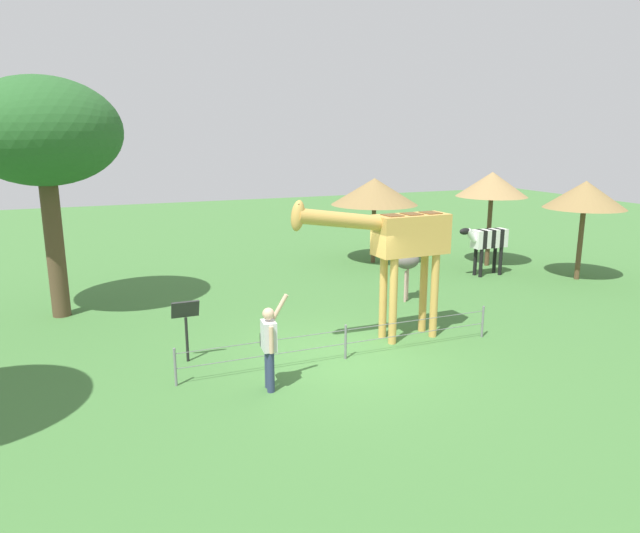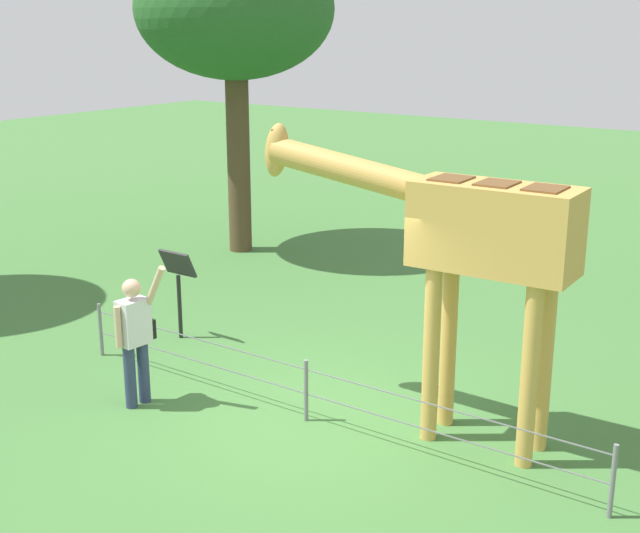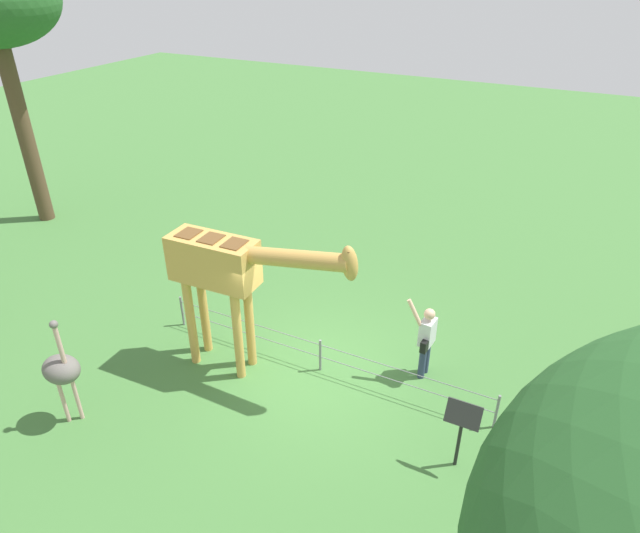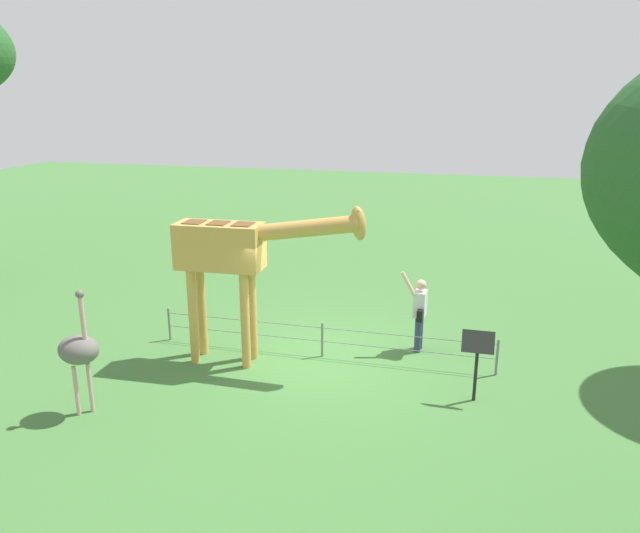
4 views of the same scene
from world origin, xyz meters
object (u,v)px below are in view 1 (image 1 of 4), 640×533
shade_hut_aside (374,192)px  ostrich (407,260)px  visitor (269,343)px  zebra (487,241)px  shade_hut_near (492,185)px  tree_east (43,134)px  giraffe (399,242)px  info_sign (186,318)px  shade_hut_far (585,195)px

shade_hut_aside → ostrich: bearing=73.2°
visitor → zebra: (-9.32, -5.68, 0.26)m
visitor → shade_hut_near: shade_hut_near is taller
shade_hut_aside → tree_east: 10.96m
ostrich → shade_hut_aside: size_ratio=0.72×
shade_hut_near → shade_hut_aside: size_ratio=1.07×
visitor → giraffe: bearing=-157.3°
ostrich → info_sign: ostrich is taller
info_sign → tree_east: bearing=-59.7°
shade_hut_near → shade_hut_aside: bearing=-29.4°
zebra → tree_east: bearing=-2.6°
tree_east → zebra: bearing=177.4°
giraffe → ostrich: size_ratio=1.68×
visitor → zebra: 10.91m
giraffe → shade_hut_far: giraffe is taller
giraffe → tree_east: (7.22, -4.81, 2.35)m
shade_hut_far → info_sign: shade_hut_far is taller
giraffe → shade_hut_aside: 8.09m
visitor → shade_hut_aside: size_ratio=0.57×
ostrich → shade_hut_near: (-5.02, -2.81, 1.71)m
giraffe → info_sign: size_ratio=2.87×
info_sign → ostrich: bearing=-161.9°
shade_hut_aside → giraffe: bearing=66.4°
ostrich → shade_hut_far: bearing=-179.4°
shade_hut_far → ostrich: bearing=0.6°
info_sign → shade_hut_near: bearing=-156.8°
shade_hut_aside → info_sign: bearing=41.2°
info_sign → shade_hut_far: bearing=-170.4°
ostrich → shade_hut_near: bearing=-150.7°
tree_east → giraffe: bearing=146.3°
shade_hut_far → tree_east: 15.72m
zebra → giraffe: bearing=35.9°
ostrich → shade_hut_far: size_ratio=0.71×
zebra → shade_hut_far: 3.28m
shade_hut_aside → tree_east: (10.45, 2.60, 2.03)m
giraffe → visitor: giraffe is taller
visitor → info_sign: bearing=-58.5°
giraffe → info_sign: giraffe is taller
visitor → tree_east: bearing=-59.4°
zebra → shade_hut_far: bearing=147.3°
visitor → shade_hut_near: bearing=-146.3°
zebra → ostrich: ostrich is taller
shade_hut_far → tree_east: size_ratio=0.53×
shade_hut_near → tree_east: bearing=2.4°
ostrich → tree_east: tree_east is taller
shade_hut_near → visitor: bearing=33.7°
zebra → ostrich: (4.03, 1.62, 0.01)m
giraffe → shade_hut_far: 8.67m
visitor → shade_hut_near: 12.54m
giraffe → shade_hut_far: size_ratio=1.19×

